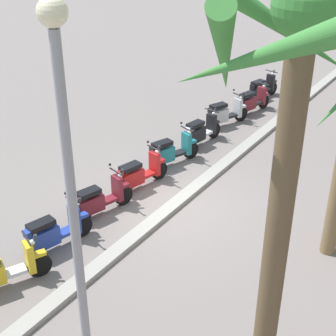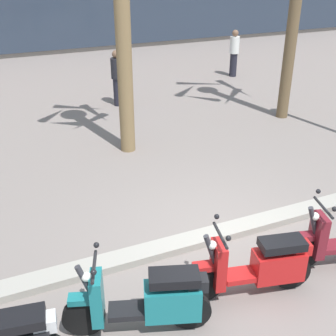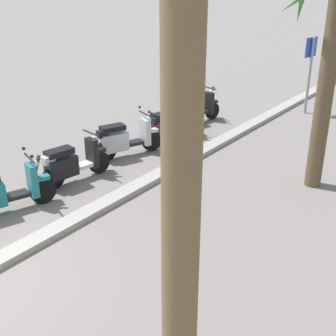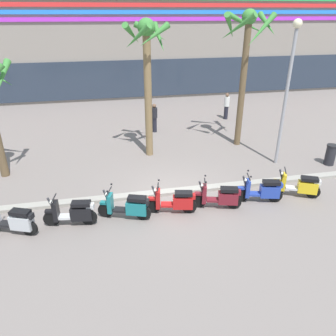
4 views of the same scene
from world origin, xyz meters
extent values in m
plane|color=slate|center=(0.00, 0.00, 0.00)|extent=(200.00, 200.00, 0.00)
cube|color=gray|center=(0.00, 0.16, 0.06)|extent=(60.00, 0.36, 0.12)
cube|color=#283342|center=(4.19, 15.26, 1.60)|extent=(49.57, 0.12, 2.80)
cube|color=black|center=(-3.35, -1.24, 0.80)|extent=(0.64, 0.39, 0.12)
cube|color=silver|center=(-3.07, -1.28, 0.70)|extent=(0.27, 0.23, 0.16)
cylinder|color=black|center=(-2.60, -0.94, 0.26)|extent=(0.52, 0.26, 0.52)
cylinder|color=black|center=(-1.38, -1.36, 0.26)|extent=(0.52, 0.26, 0.52)
cube|color=black|center=(-2.04, -1.14, 0.32)|extent=(0.66, 0.46, 0.08)
cube|color=#197075|center=(-1.59, -1.29, 0.44)|extent=(0.75, 0.52, 0.45)
cube|color=black|center=(-1.57, -1.30, 0.80)|extent=(0.66, 0.48, 0.12)
cube|color=#197075|center=(-2.43, -1.00, 0.55)|extent=(0.24, 0.37, 0.66)
cube|color=#197075|center=(-2.60, -0.94, 0.55)|extent=(0.35, 0.26, 0.08)
cylinder|color=#333338|center=(-2.51, -0.97, 0.70)|extent=(0.29, 0.16, 0.69)
cylinder|color=black|center=(-2.43, -1.00, 1.02)|extent=(0.22, 0.54, 0.04)
sphere|color=white|center=(-2.53, -0.97, 0.88)|extent=(0.12, 0.12, 0.12)
cube|color=black|center=(-1.30, -1.39, 0.70)|extent=(0.29, 0.27, 0.16)
sphere|color=black|center=(-2.49, -1.23, 1.14)|extent=(0.07, 0.07, 0.07)
sphere|color=black|center=(-2.34, -0.78, 1.14)|extent=(0.07, 0.07, 0.07)
cylinder|color=black|center=(-1.00, -1.01, 0.26)|extent=(0.53, 0.21, 0.52)
cylinder|color=black|center=(0.22, -1.28, 0.26)|extent=(0.53, 0.21, 0.52)
cube|color=red|center=(-0.44, -1.13, 0.32)|extent=(0.65, 0.40, 0.08)
cube|color=red|center=(0.01, -1.23, 0.42)|extent=(0.73, 0.46, 0.43)
cube|color=black|center=(0.03, -1.24, 0.76)|extent=(0.65, 0.42, 0.12)
cube|color=red|center=(-0.82, -1.05, 0.55)|extent=(0.21, 0.36, 0.66)
cube|color=red|center=(-1.00, -1.01, 0.55)|extent=(0.35, 0.23, 0.08)
cylinder|color=#333338|center=(-0.90, -1.03, 0.70)|extent=(0.29, 0.13, 0.69)
cylinder|color=black|center=(-0.82, -1.05, 1.02)|extent=(0.16, 0.56, 0.04)
sphere|color=white|center=(-0.92, -1.02, 0.88)|extent=(0.12, 0.12, 0.12)
cube|color=red|center=(0.30, -1.30, 0.66)|extent=(0.28, 0.25, 0.16)
sphere|color=black|center=(-0.85, -1.28, 1.14)|extent=(0.07, 0.07, 0.07)
sphere|color=black|center=(-0.75, -0.82, 1.14)|extent=(0.07, 0.07, 0.07)
cylinder|color=black|center=(0.65, -1.00, 0.26)|extent=(0.53, 0.23, 0.52)
cube|color=maroon|center=(0.82, -1.05, 0.55)|extent=(0.23, 0.37, 0.66)
cube|color=maroon|center=(0.65, -1.00, 0.55)|extent=(0.35, 0.24, 0.08)
cylinder|color=#333338|center=(0.75, -1.03, 0.70)|extent=(0.29, 0.14, 0.69)
cylinder|color=black|center=(0.82, -1.05, 1.02)|extent=(0.19, 0.55, 0.04)
sphere|color=white|center=(0.73, -1.02, 0.88)|extent=(0.12, 0.12, 0.12)
sphere|color=black|center=(0.78, -1.29, 1.14)|extent=(0.07, 0.07, 0.07)
sphere|color=black|center=(0.91, -0.82, 1.14)|extent=(0.07, 0.07, 0.07)
cylinder|color=olive|center=(-0.33, 4.05, 2.86)|extent=(0.34, 0.34, 5.72)
cylinder|color=brown|center=(4.39, 4.46, 3.05)|extent=(0.31, 0.31, 6.09)
cylinder|color=black|center=(0.47, 7.29, 0.42)|extent=(0.26, 0.26, 0.83)
cylinder|color=black|center=(0.47, 7.29, 1.13)|extent=(0.34, 0.34, 0.59)
sphere|color=brown|center=(0.47, 7.29, 1.53)|extent=(0.23, 0.23, 0.23)
cylinder|color=black|center=(5.42, 8.81, 0.42)|extent=(0.26, 0.26, 0.84)
cylinder|color=silver|center=(5.42, 8.81, 1.14)|extent=(0.34, 0.34, 0.60)
sphere|color=brown|center=(5.42, 8.81, 1.56)|extent=(0.23, 0.23, 0.23)
camera|label=1|loc=(9.26, 6.12, 6.96)|focal=53.62mm
camera|label=2|loc=(-3.23, -4.89, 4.23)|focal=46.47mm
camera|label=3|loc=(2.40, 5.98, 4.37)|focal=48.77mm
camera|label=4|loc=(-2.43, -10.40, 6.29)|focal=34.66mm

